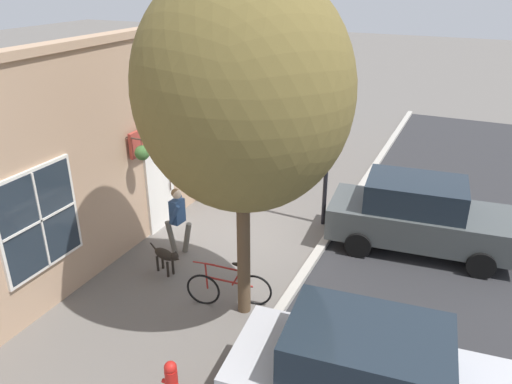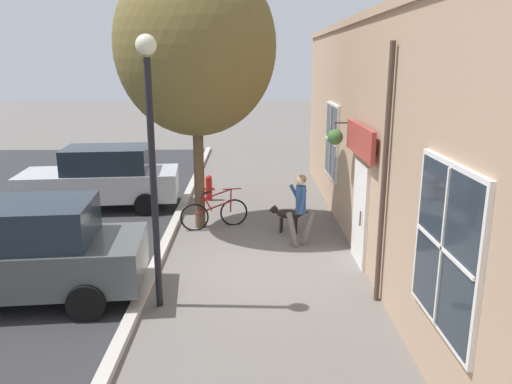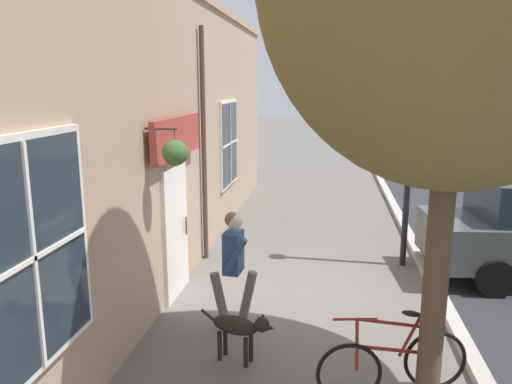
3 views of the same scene
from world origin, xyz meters
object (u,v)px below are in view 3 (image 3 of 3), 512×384
at_px(leaning_bicycle, 393,363).
at_px(street_lamp, 413,107).
at_px(pedestrian_walking, 234,259).
at_px(dog_on_leash, 239,327).

bearing_deg(leaning_bicycle, street_lamp, 80.80).
bearing_deg(pedestrian_walking, street_lamp, 46.61).
xyz_separation_m(dog_on_leash, leaning_bicycle, (1.76, -0.41, -0.08)).
height_order(dog_on_leash, leaning_bicycle, leaning_bicycle).
xyz_separation_m(pedestrian_walking, leaning_bicycle, (2.00, -1.31, -0.61)).
relative_size(leaning_bicycle, street_lamp, 0.37).
bearing_deg(leaning_bicycle, pedestrian_walking, 146.78).
xyz_separation_m(pedestrian_walking, dog_on_leash, (0.24, -0.91, -0.53)).
bearing_deg(dog_on_leash, street_lamp, 56.92).
distance_m(leaning_bicycle, street_lamp, 4.91).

